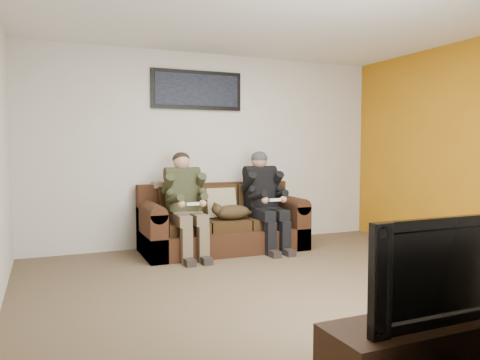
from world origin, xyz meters
name	(u,v)px	position (x,y,z in m)	size (l,w,h in m)	color
floor	(290,287)	(0.00, 0.00, 0.00)	(5.00, 5.00, 0.00)	brown
ceiling	(292,9)	(0.00, 0.00, 2.60)	(5.00, 5.00, 0.00)	silver
wall_back	(212,150)	(0.00, 2.25, 1.30)	(5.00, 5.00, 0.00)	beige
sofa	(222,225)	(-0.02, 1.82, 0.32)	(2.09, 0.90, 0.85)	#381E10
throw_pillow	(221,203)	(-0.02, 1.86, 0.61)	(0.40, 0.11, 0.38)	tan
throw_blanket	(169,184)	(-0.65, 2.09, 0.85)	(0.43, 0.21, 0.08)	tan
person_left	(185,198)	(-0.55, 1.65, 0.71)	(0.51, 0.87, 1.27)	brown
person_right	(264,195)	(0.52, 1.65, 0.71)	(0.51, 0.86, 1.28)	black
cat	(231,212)	(0.03, 1.61, 0.52)	(0.66, 0.26, 0.24)	#4C381D
framed_poster	(197,90)	(-0.22, 2.22, 2.10)	(1.25, 0.05, 0.52)	black
tv_stand	(430,354)	(-0.20, -1.95, 0.20)	(1.26, 0.40, 0.40)	black
television	(433,267)	(-0.20, -1.95, 0.68)	(1.00, 0.13, 0.58)	black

